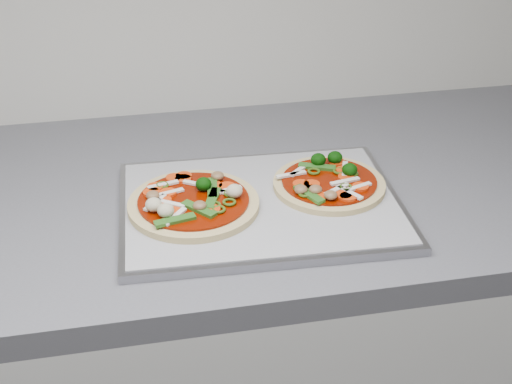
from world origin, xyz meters
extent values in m
cube|color=slate|center=(0.00, 1.30, 0.88)|extent=(3.60, 0.60, 0.04)
cube|color=gray|center=(-0.10, 1.22, 0.91)|extent=(0.43, 0.33, 0.01)
cube|color=#9B9BA0|center=(-0.10, 1.22, 0.91)|extent=(0.41, 0.30, 0.00)
cylinder|color=tan|center=(-0.20, 1.22, 0.92)|extent=(0.24, 0.24, 0.01)
cylinder|color=#721300|center=(-0.20, 1.22, 0.93)|extent=(0.20, 0.20, 0.00)
cube|color=#346C1D|center=(-0.24, 1.16, 0.93)|extent=(0.06, 0.03, 0.00)
cylinder|color=red|center=(-0.24, 1.24, 0.93)|extent=(0.03, 0.03, 0.00)
cylinder|color=red|center=(-0.24, 1.18, 0.93)|extent=(0.04, 0.04, 0.00)
cube|color=white|center=(-0.15, 1.23, 0.93)|extent=(0.05, 0.02, 0.00)
cube|color=#346C1D|center=(-0.18, 1.21, 0.93)|extent=(0.03, 0.06, 0.00)
cylinder|color=red|center=(-0.26, 1.24, 0.93)|extent=(0.03, 0.03, 0.00)
ellipsoid|color=#BEB596|center=(-0.26, 1.20, 0.94)|extent=(0.03, 0.03, 0.02)
torus|color=#385214|center=(-0.17, 1.18, 0.93)|extent=(0.02, 0.02, 0.00)
cylinder|color=red|center=(-0.18, 1.18, 0.93)|extent=(0.03, 0.03, 0.00)
torus|color=#385214|center=(-0.18, 1.19, 0.93)|extent=(0.03, 0.03, 0.00)
ellipsoid|color=brown|center=(-0.20, 1.19, 0.94)|extent=(0.03, 0.03, 0.01)
cube|color=white|center=(-0.24, 1.21, 0.93)|extent=(0.04, 0.03, 0.00)
cylinder|color=red|center=(-0.23, 1.28, 0.93)|extent=(0.03, 0.03, 0.00)
torus|color=#385214|center=(-0.24, 1.26, 0.93)|extent=(0.03, 0.03, 0.00)
cylinder|color=red|center=(-0.17, 1.25, 0.93)|extent=(0.03, 0.03, 0.00)
ellipsoid|color=#063A06|center=(-0.19, 1.24, 0.94)|extent=(0.03, 0.03, 0.02)
cube|color=white|center=(-0.19, 1.25, 0.93)|extent=(0.04, 0.03, 0.00)
cylinder|color=red|center=(-0.21, 1.28, 0.93)|extent=(0.03, 0.03, 0.00)
cylinder|color=red|center=(-0.21, 1.28, 0.93)|extent=(0.03, 0.03, 0.00)
ellipsoid|color=#BEB596|center=(-0.25, 1.18, 0.94)|extent=(0.03, 0.03, 0.02)
cube|color=#346C1D|center=(-0.20, 1.18, 0.93)|extent=(0.05, 0.05, 0.00)
cube|color=white|center=(-0.24, 1.24, 0.93)|extent=(0.05, 0.02, 0.00)
ellipsoid|color=brown|center=(-0.26, 1.23, 0.94)|extent=(0.02, 0.02, 0.01)
cube|color=#346C1D|center=(-0.17, 1.24, 0.93)|extent=(0.02, 0.06, 0.00)
cube|color=white|center=(-0.26, 1.21, 0.93)|extent=(0.04, 0.04, 0.00)
ellipsoid|color=brown|center=(-0.16, 1.27, 0.94)|extent=(0.03, 0.03, 0.01)
cylinder|color=red|center=(-0.15, 1.24, 0.93)|extent=(0.03, 0.03, 0.00)
torus|color=#385214|center=(-0.15, 1.19, 0.93)|extent=(0.03, 0.03, 0.00)
cube|color=white|center=(-0.16, 1.22, 0.93)|extent=(0.04, 0.03, 0.00)
cube|color=white|center=(-0.24, 1.26, 0.93)|extent=(0.05, 0.02, 0.00)
cube|color=white|center=(-0.23, 1.17, 0.93)|extent=(0.04, 0.04, 0.00)
torus|color=#385214|center=(-0.15, 1.22, 0.93)|extent=(0.03, 0.03, 0.00)
cylinder|color=red|center=(-0.25, 1.22, 0.93)|extent=(0.03, 0.03, 0.00)
ellipsoid|color=#BEB596|center=(-0.14, 1.21, 0.94)|extent=(0.03, 0.03, 0.02)
cylinder|color=red|center=(-0.26, 1.26, 0.93)|extent=(0.04, 0.04, 0.00)
cylinder|color=tan|center=(0.01, 1.24, 0.92)|extent=(0.17, 0.17, 0.01)
cylinder|color=#721300|center=(0.01, 1.24, 0.93)|extent=(0.15, 0.15, 0.00)
ellipsoid|color=brown|center=(-0.02, 1.20, 0.93)|extent=(0.02, 0.02, 0.01)
cylinder|color=red|center=(-0.03, 1.21, 0.93)|extent=(0.03, 0.03, 0.00)
cylinder|color=red|center=(0.03, 1.24, 0.93)|extent=(0.03, 0.03, 0.00)
ellipsoid|color=#063A06|center=(0.04, 1.24, 0.94)|extent=(0.03, 0.03, 0.02)
torus|color=#385214|center=(0.02, 1.21, 0.93)|extent=(0.03, 0.03, 0.00)
ellipsoid|color=brown|center=(-0.01, 1.18, 0.93)|extent=(0.03, 0.03, 0.01)
cylinder|color=red|center=(0.05, 1.20, 0.93)|extent=(0.03, 0.03, 0.00)
cylinder|color=red|center=(0.03, 1.29, 0.93)|extent=(0.03, 0.03, 0.00)
cube|color=white|center=(-0.03, 1.27, 0.93)|extent=(0.04, 0.04, 0.00)
cylinder|color=red|center=(-0.04, 1.23, 0.93)|extent=(0.04, 0.04, 0.00)
cylinder|color=red|center=(-0.03, 1.21, 0.93)|extent=(0.03, 0.03, 0.00)
cube|color=white|center=(0.04, 1.20, 0.93)|extent=(0.05, 0.02, 0.00)
cylinder|color=red|center=(-0.02, 1.22, 0.93)|extent=(0.03, 0.03, 0.00)
cylinder|color=red|center=(-0.02, 1.19, 0.93)|extent=(0.03, 0.03, 0.00)
torus|color=#385214|center=(-0.01, 1.26, 0.93)|extent=(0.03, 0.03, 0.00)
cylinder|color=red|center=(0.04, 1.26, 0.93)|extent=(0.04, 0.04, 0.00)
cube|color=#346C1D|center=(0.00, 1.28, 0.93)|extent=(0.06, 0.03, 0.00)
cylinder|color=red|center=(0.02, 1.18, 0.93)|extent=(0.03, 0.03, 0.00)
cube|color=white|center=(0.04, 1.26, 0.93)|extent=(0.02, 0.05, 0.00)
torus|color=#385214|center=(0.05, 1.24, 0.93)|extent=(0.03, 0.03, 0.00)
ellipsoid|color=brown|center=(-0.05, 1.21, 0.93)|extent=(0.02, 0.02, 0.01)
ellipsoid|color=#063A06|center=(0.03, 1.29, 0.94)|extent=(0.03, 0.03, 0.02)
torus|color=#385214|center=(-0.04, 1.20, 0.93)|extent=(0.03, 0.03, 0.00)
cube|color=white|center=(0.03, 1.22, 0.93)|extent=(0.05, 0.02, 0.00)
cylinder|color=red|center=(0.01, 1.18, 0.93)|extent=(0.03, 0.03, 0.00)
cube|color=white|center=(0.01, 1.20, 0.93)|extent=(0.05, 0.03, 0.00)
ellipsoid|color=#063A06|center=(0.00, 1.28, 0.94)|extent=(0.03, 0.03, 0.02)
cube|color=#346C1D|center=(-0.04, 1.20, 0.93)|extent=(0.04, 0.06, 0.00)
cube|color=white|center=(0.02, 1.19, 0.93)|extent=(0.03, 0.05, 0.00)
cube|color=white|center=(-0.05, 1.26, 0.93)|extent=(0.05, 0.02, 0.00)
torus|color=#385214|center=(0.03, 1.26, 0.93)|extent=(0.03, 0.03, 0.00)
camera|label=1|loc=(-0.29, 0.33, 1.46)|focal=50.00mm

